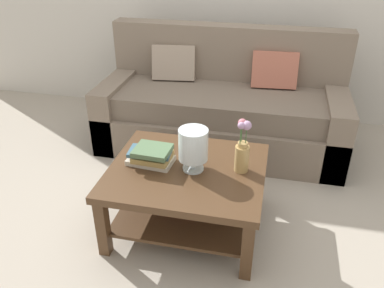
{
  "coord_description": "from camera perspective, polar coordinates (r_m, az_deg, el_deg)",
  "views": [
    {
      "loc": [
        0.5,
        -2.48,
        1.87
      ],
      "look_at": [
        -0.01,
        -0.23,
        0.57
      ],
      "focal_mm": 36.85,
      "sensor_mm": 36.0,
      "label": 1
    }
  ],
  "objects": [
    {
      "name": "couch",
      "position": [
        3.69,
        4.37,
        5.23
      ],
      "size": [
        2.2,
        0.9,
        1.06
      ],
      "color": "#7A6B5B",
      "rests_on": "ground"
    },
    {
      "name": "flower_pitcher",
      "position": [
        2.5,
        7.29,
        -0.95
      ],
      "size": [
        0.09,
        0.09,
        0.36
      ],
      "color": "tan",
      "rests_on": "coffee_table"
    },
    {
      "name": "glass_hurricane_vase",
      "position": [
        2.48,
        0.18,
        -0.26
      ],
      "size": [
        0.19,
        0.19,
        0.29
      ],
      "color": "silver",
      "rests_on": "coffee_table"
    },
    {
      "name": "book_stack_main",
      "position": [
        2.61,
        -5.88,
        -1.66
      ],
      "size": [
        0.31,
        0.23,
        0.13
      ],
      "color": "beige",
      "rests_on": "coffee_table"
    },
    {
      "name": "ground_plane",
      "position": [
        3.15,
        1.12,
        -7.06
      ],
      "size": [
        10.0,
        10.0,
        0.0
      ],
      "primitive_type": "plane",
      "color": "#ADA393"
    },
    {
      "name": "coffee_table",
      "position": [
        2.65,
        -0.79,
        -5.95
      ],
      "size": [
        1.01,
        0.88,
        0.47
      ],
      "color": "#4C331E",
      "rests_on": "ground"
    }
  ]
}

